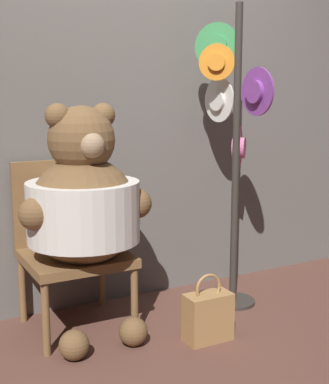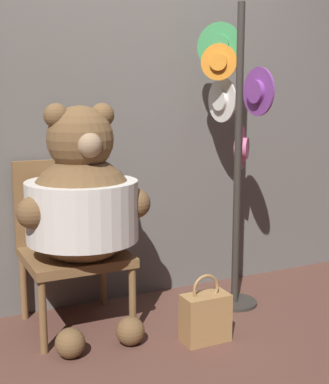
{
  "view_description": "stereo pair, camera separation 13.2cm",
  "coord_description": "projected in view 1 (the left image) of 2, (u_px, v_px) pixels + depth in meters",
  "views": [
    {
      "loc": [
        -1.31,
        -2.3,
        1.28
      ],
      "look_at": [
        0.11,
        0.31,
        0.75
      ],
      "focal_mm": 50.0,
      "sensor_mm": 36.0,
      "label": 1
    },
    {
      "loc": [
        -1.19,
        -2.36,
        1.28
      ],
      "look_at": [
        0.11,
        0.31,
        0.75
      ],
      "focal_mm": 50.0,
      "sensor_mm": 36.0,
      "label": 2
    }
  ],
  "objects": [
    {
      "name": "wall_back",
      "position": [
        115.0,
        114.0,
        3.29
      ],
      "size": [
        8.0,
        0.1,
        2.35
      ],
      "color": "#66605B",
      "rests_on": "ground_plane"
    },
    {
      "name": "teddy_bear",
      "position": [
        84.0,
        204.0,
        2.81
      ],
      "size": [
        0.72,
        0.64,
        1.25
      ],
      "color": "brown",
      "rests_on": "ground_plane"
    },
    {
      "name": "chair",
      "position": [
        70.0,
        240.0,
        2.99
      ],
      "size": [
        0.55,
        0.54,
        0.92
      ],
      "color": "brown",
      "rests_on": "ground_plane"
    },
    {
      "name": "handbag_on_ground",
      "position": [
        208.0,
        316.0,
        2.83
      ],
      "size": [
        0.25,
        0.14,
        0.37
      ],
      "color": "#A87A47",
      "rests_on": "ground_plane"
    },
    {
      "name": "ground_plane",
      "position": [
        175.0,
        341.0,
        2.83
      ],
      "size": [
        14.0,
        14.0,
        0.0
      ],
      "primitive_type": "plane",
      "color": "brown"
    },
    {
      "name": "hat_display_rack",
      "position": [
        233.0,
        136.0,
        3.21
      ],
      "size": [
        0.36,
        0.62,
        1.81
      ],
      "color": "#332D28",
      "rests_on": "ground_plane"
    }
  ]
}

